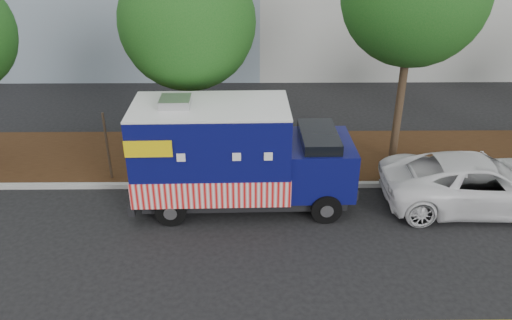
{
  "coord_description": "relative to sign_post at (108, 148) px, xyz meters",
  "views": [
    {
      "loc": [
        1.57,
        -12.38,
        7.96
      ],
      "look_at": [
        1.7,
        0.6,
        1.37
      ],
      "focal_mm": 35.0,
      "sensor_mm": 36.0,
      "label": 1
    }
  ],
  "objects": [
    {
      "name": "white_car",
      "position": [
        11.15,
        -1.54,
        -0.43
      ],
      "size": [
        5.61,
        2.69,
        1.54
      ],
      "primitive_type": "imported",
      "rotation": [
        0.0,
        0.0,
        1.55
      ],
      "color": "white",
      "rests_on": "ground"
    },
    {
      "name": "food_truck",
      "position": [
        3.95,
        -1.35,
        0.32
      ],
      "size": [
        6.44,
        2.56,
        3.36
      ],
      "rotation": [
        0.0,
        0.0,
        0.02
      ],
      "color": "black",
      "rests_on": "ground"
    },
    {
      "name": "tree_b",
      "position": [
        2.55,
        1.63,
        3.57
      ],
      "size": [
        4.28,
        4.28,
        6.92
      ],
      "color": "#38281C",
      "rests_on": "ground"
    },
    {
      "name": "sign_post",
      "position": [
        0.0,
        0.0,
        0.0
      ],
      "size": [
        0.06,
        0.06,
        2.4
      ],
      "primitive_type": "cube",
      "color": "#473828",
      "rests_on": "ground"
    },
    {
      "name": "mulch_strip",
      "position": [
        2.96,
        1.71,
        -1.12
      ],
      "size": [
        120.0,
        4.0,
        0.15
      ],
      "primitive_type": "cube",
      "color": "black",
      "rests_on": "ground"
    },
    {
      "name": "ground",
      "position": [
        2.96,
        -1.79,
        -1.2
      ],
      "size": [
        120.0,
        120.0,
        0.0
      ],
      "primitive_type": "plane",
      "color": "black",
      "rests_on": "ground"
    },
    {
      "name": "curb",
      "position": [
        2.96,
        -0.39,
        -1.12
      ],
      "size": [
        120.0,
        0.18,
        0.15
      ],
      "primitive_type": "cube",
      "color": "#9E9E99",
      "rests_on": "ground"
    }
  ]
}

